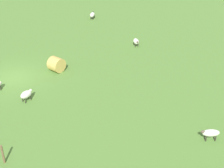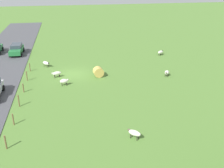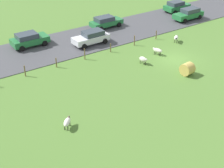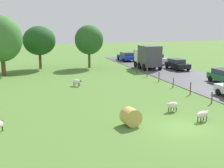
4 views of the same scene
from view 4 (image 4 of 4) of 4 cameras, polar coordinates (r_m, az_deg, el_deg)
ground_plane at (r=20.95m, az=13.15°, el=-8.07°), size 160.00×160.00×0.00m
sheep_2 at (r=24.28m, az=11.34°, el=-3.94°), size 1.08×0.66×0.79m
sheep_3 at (r=33.34m, az=-6.66°, el=0.47°), size 1.08×1.06×0.75m
sheep_4 at (r=22.50m, az=16.73°, el=-5.51°), size 1.24×0.75×0.76m
hay_bale_0 at (r=20.69m, az=3.57°, el=-6.23°), size 1.34×1.16×1.23m
tree_1 at (r=46.34m, az=-13.57°, el=7.95°), size 4.78×4.78×6.35m
tree_2 at (r=46.42m, az=-4.36°, el=8.31°), size 4.33×4.33×6.49m
tree_3 at (r=41.73m, az=-20.15°, el=8.01°), size 5.28×5.28×7.78m
fence_post_2 at (r=27.53m, az=18.32°, el=-2.48°), size 0.12×0.12×1.03m
fence_post_3 at (r=30.22m, az=14.59°, el=-0.82°), size 0.12×0.12×1.24m
fence_post_4 at (r=33.07m, az=11.47°, el=0.24°), size 0.12×0.12×1.07m
fence_post_5 at (r=35.98m, az=8.86°, el=1.32°), size 0.12×0.12×1.15m
fence_post_6 at (r=38.98m, az=6.64°, el=2.28°), size 0.12×0.12×1.28m
fence_post_7 at (r=42.05m, az=4.74°, el=2.84°), size 0.12×0.12×1.05m
truck_0 at (r=45.43m, az=6.83°, el=5.19°), size 2.83×4.42×3.46m
car_0 at (r=54.67m, az=2.72°, el=5.27°), size 2.21×4.53×1.51m
car_5 at (r=45.51m, az=12.20°, el=3.73°), size 2.17×4.34×1.53m
car_7 at (r=57.12m, az=5.35°, el=5.56°), size 2.12×3.81×1.63m
car_8 at (r=51.18m, az=8.46°, el=4.76°), size 2.04×4.25×1.61m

